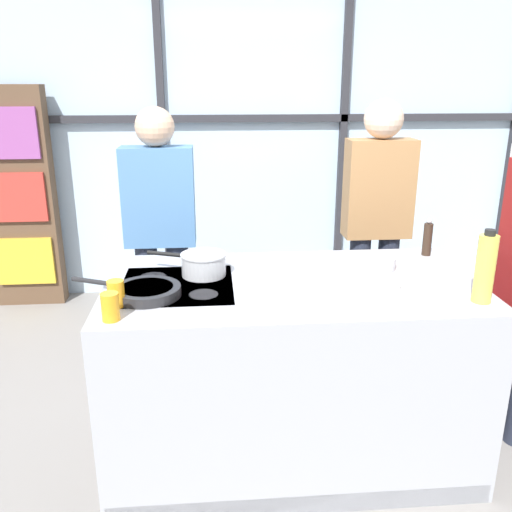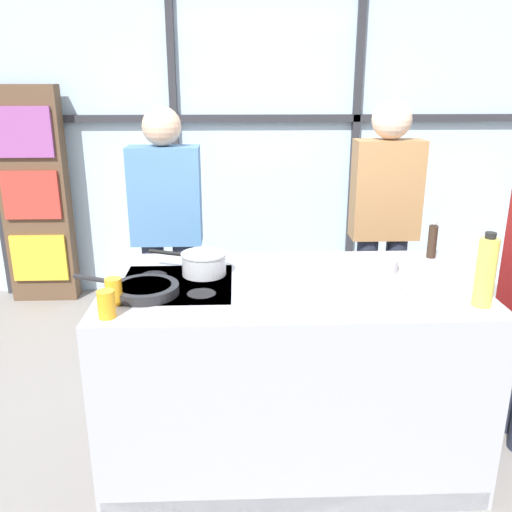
{
  "view_description": "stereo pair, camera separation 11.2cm",
  "coord_description": "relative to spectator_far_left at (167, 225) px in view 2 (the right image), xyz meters",
  "views": [
    {
      "loc": [
        -0.37,
        -2.39,
        1.86
      ],
      "look_at": [
        -0.16,
        0.1,
        1.04
      ],
      "focal_mm": 38.0,
      "sensor_mm": 36.0,
      "label": 1
    },
    {
      "loc": [
        -0.26,
        -2.39,
        1.86
      ],
      "look_at": [
        -0.16,
        0.1,
        1.04
      ],
      "focal_mm": 38.0,
      "sensor_mm": 36.0,
      "label": 2
    }
  ],
  "objects": [
    {
      "name": "ground_plane",
      "position": [
        0.7,
        -0.97,
        -0.97
      ],
      "size": [
        18.0,
        18.0,
        0.0
      ],
      "primitive_type": "plane",
      "color": "gray"
    },
    {
      "name": "back_window_wall",
      "position": [
        0.7,
        1.36,
        0.43
      ],
      "size": [
        6.4,
        0.1,
        2.8
      ],
      "color": "silver",
      "rests_on": "ground_plane"
    },
    {
      "name": "bookshelf",
      "position": [
        -1.24,
        1.17,
        -0.06
      ],
      "size": [
        0.55,
        0.19,
        1.82
      ],
      "color": "brown",
      "rests_on": "ground_plane"
    },
    {
      "name": "demo_island",
      "position": [
        0.7,
        -0.97,
        -0.5
      ],
      "size": [
        1.76,
        0.93,
        0.94
      ],
      "color": "#A8AAB2",
      "rests_on": "ground_plane"
    },
    {
      "name": "spectator_far_left",
      "position": [
        0.0,
        0.0,
        0.0
      ],
      "size": [
        0.44,
        0.24,
        1.7
      ],
      "rotation": [
        0.0,
        0.0,
        3.14
      ],
      "color": "#232838",
      "rests_on": "ground_plane"
    },
    {
      "name": "spectator_center_left",
      "position": [
        1.4,
        -0.0,
        0.03
      ],
      "size": [
        0.43,
        0.24,
        1.74
      ],
      "rotation": [
        0.0,
        0.0,
        3.14
      ],
      "color": "#232838",
      "rests_on": "ground_plane"
    },
    {
      "name": "frying_pan",
      "position": [
        0.03,
        -1.09,
        -0.01
      ],
      "size": [
        0.51,
        0.32,
        0.04
      ],
      "color": "#232326",
      "rests_on": "demo_island"
    },
    {
      "name": "saucepan",
      "position": [
        0.28,
        -0.84,
        0.03
      ],
      "size": [
        0.4,
        0.23,
        0.11
      ],
      "color": "silver",
      "rests_on": "demo_island"
    },
    {
      "name": "white_plate",
      "position": [
        1.07,
        -1.03,
        -0.02
      ],
      "size": [
        0.27,
        0.27,
        0.01
      ],
      "primitive_type": "cylinder",
      "color": "white",
      "rests_on": "demo_island"
    },
    {
      "name": "mixing_bowl",
      "position": [
        1.15,
        -0.81,
        0.0
      ],
      "size": [
        0.21,
        0.21,
        0.06
      ],
      "color": "silver",
      "rests_on": "demo_island"
    },
    {
      "name": "oil_bottle",
      "position": [
        1.48,
        -1.28,
        0.12
      ],
      "size": [
        0.08,
        0.08,
        0.32
      ],
      "color": "#E0CC4C",
      "rests_on": "demo_island"
    },
    {
      "name": "pepper_grinder",
      "position": [
        1.49,
        -0.62,
        0.06
      ],
      "size": [
        0.05,
        0.05,
        0.21
      ],
      "color": "#332319",
      "rests_on": "demo_island"
    },
    {
      "name": "juice_glass_near",
      "position": [
        -0.08,
        -1.34,
        0.03
      ],
      "size": [
        0.07,
        0.07,
        0.11
      ],
      "primitive_type": "cylinder",
      "color": "orange",
      "rests_on": "demo_island"
    },
    {
      "name": "juice_glass_far",
      "position": [
        -0.08,
        -1.2,
        0.03
      ],
      "size": [
        0.07,
        0.07,
        0.11
      ],
      "primitive_type": "cylinder",
      "color": "orange",
      "rests_on": "demo_island"
    }
  ]
}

